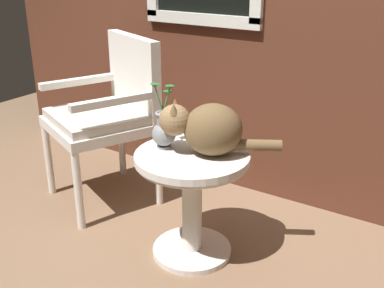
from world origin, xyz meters
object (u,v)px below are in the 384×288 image
at_px(wicker_chair, 110,109).
at_px(cat, 208,128).
at_px(wicker_side_table, 192,185).
at_px(pewter_vase_with_ivy, 164,129).

distance_m(wicker_chair, cat, 0.85).
distance_m(wicker_side_table, pewter_vase_with_ivy, 0.30).
xyz_separation_m(wicker_side_table, wicker_chair, (-0.75, 0.26, 0.18)).
bearing_deg(pewter_vase_with_ivy, cat, 12.81).
bearing_deg(wicker_chair, pewter_vase_with_ivy, -24.03).
distance_m(wicker_side_table, cat, 0.30).
relative_size(wicker_chair, pewter_vase_with_ivy, 3.17).
bearing_deg(pewter_vase_with_ivy, wicker_side_table, 2.79).
distance_m(wicker_side_table, wicker_chair, 0.81).
distance_m(wicker_chair, pewter_vase_with_ivy, 0.65).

